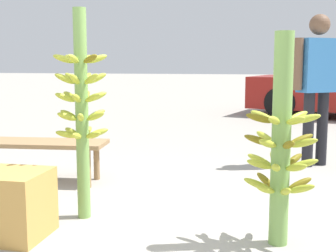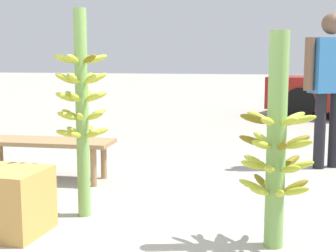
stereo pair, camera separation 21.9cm
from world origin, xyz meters
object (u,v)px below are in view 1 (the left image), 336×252
Objects in this scene: vendor_person at (317,77)px; produce_crate at (13,204)px; banana_stalk_center at (281,144)px; market_bench at (35,147)px; banana_stalk_left at (82,108)px.

produce_crate is at bearing -164.08° from vendor_person.
banana_stalk_center is 2.59m from market_bench.
vendor_person reaches higher than banana_stalk_left.
market_bench is at bearing 153.72° from banana_stalk_center.
banana_stalk_center is at bearing -31.58° from market_bench.
vendor_person is (1.89, 2.22, 0.17)m from banana_stalk_left.
banana_stalk_center is 1.82m from produce_crate.
banana_stalk_left is 1.15× the size of banana_stalk_center.
produce_crate is at bearing -73.66° from market_bench.
market_bench is at bearing 133.76° from banana_stalk_left.
banana_stalk_center is at bearing -9.22° from banana_stalk_left.
produce_crate is (-1.75, -0.24, -0.43)m from banana_stalk_center.
vendor_person is at bearing 79.53° from banana_stalk_center.
banana_stalk_left is 0.92× the size of vendor_person.
banana_stalk_left is at bearing -165.18° from vendor_person.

